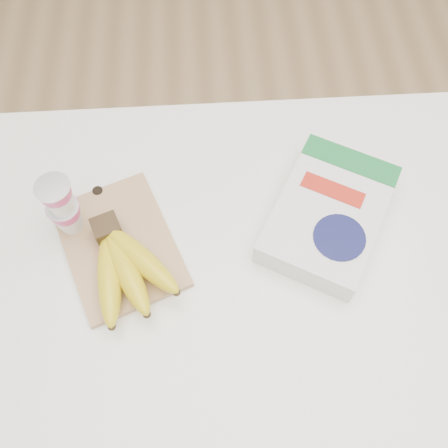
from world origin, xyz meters
The scene contains 6 objects.
room centered at (0.00, 0.00, 1.35)m, with size 4.00×4.00×4.00m.
table centered at (0.00, 0.00, 0.41)m, with size 1.10×0.74×0.83m, color white.
cutting_board centered at (-0.25, 0.03, 0.83)m, with size 0.19×0.26×0.01m, color tan.
bananas centered at (-0.24, -0.02, 0.87)m, with size 0.17×0.22×0.07m.
yogurt_stack centered at (-0.34, 0.07, 0.92)m, with size 0.06×0.06×0.14m.
cereal_box centered at (0.14, 0.06, 0.86)m, with size 0.29×0.33×0.06m.
Camera 1 is at (-0.08, -0.37, 1.66)m, focal length 40.00 mm.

